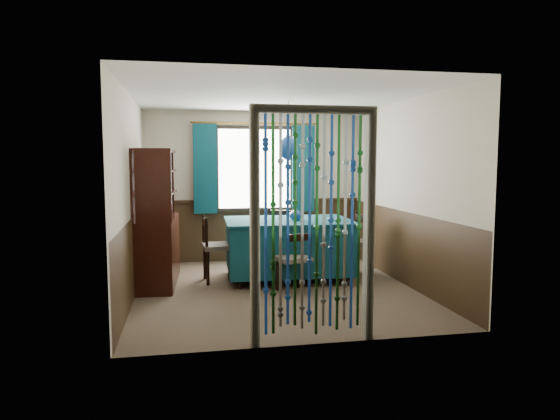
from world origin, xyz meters
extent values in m
plane|color=brown|center=(0.00, 0.00, 0.00)|extent=(4.00, 4.00, 0.00)
plane|color=silver|center=(0.00, 0.00, 2.50)|extent=(4.00, 4.00, 0.00)
plane|color=beige|center=(0.00, 2.00, 1.25)|extent=(3.60, 0.00, 3.60)
plane|color=beige|center=(0.00, -2.00, 1.25)|extent=(3.60, 0.00, 3.60)
plane|color=beige|center=(-1.80, 0.00, 1.25)|extent=(0.00, 4.00, 4.00)
plane|color=beige|center=(1.80, 0.00, 1.25)|extent=(0.00, 4.00, 4.00)
plane|color=#362514|center=(0.00, 1.99, 0.50)|extent=(3.60, 0.00, 3.60)
plane|color=#362514|center=(0.00, -1.99, 0.50)|extent=(3.60, 0.00, 3.60)
plane|color=#362514|center=(-1.79, 0.00, 0.50)|extent=(0.00, 4.00, 4.00)
plane|color=#362514|center=(1.79, 0.00, 0.50)|extent=(0.00, 4.00, 4.00)
cube|color=black|center=(0.00, 1.95, 1.55)|extent=(1.32, 0.12, 1.42)
cube|color=#0E3E4C|center=(0.28, 0.54, 0.47)|extent=(1.75, 1.22, 0.70)
cube|color=#0E3E4C|center=(0.28, 0.54, 0.84)|extent=(1.81, 1.29, 0.03)
cylinder|color=black|center=(-0.46, 0.12, 0.07)|extent=(0.07, 0.07, 0.14)
cylinder|color=black|center=(0.99, 0.07, 0.07)|extent=(0.07, 0.07, 0.14)
cylinder|color=black|center=(-0.42, 1.02, 0.07)|extent=(0.07, 0.07, 0.14)
cylinder|color=black|center=(1.02, 0.96, 0.07)|extent=(0.07, 0.07, 0.14)
cylinder|color=black|center=(0.09, -0.34, 0.20)|extent=(0.04, 0.04, 0.41)
cylinder|color=black|center=(0.39, -0.26, 0.20)|extent=(0.04, 0.04, 0.41)
cylinder|color=black|center=(0.01, -0.05, 0.20)|extent=(0.04, 0.04, 0.41)
cylinder|color=black|center=(0.32, 0.02, 0.20)|extent=(0.04, 0.04, 0.41)
cube|color=#5B5549|center=(0.20, -0.16, 0.43)|extent=(0.48, 0.47, 0.05)
cube|color=black|center=(0.24, -0.31, 0.73)|extent=(0.34, 0.12, 0.09)
cylinder|color=black|center=(0.09, -0.35, 0.60)|extent=(0.04, 0.04, 0.40)
cylinder|color=black|center=(0.40, -0.27, 0.60)|extent=(0.04, 0.04, 0.40)
cylinder|color=black|center=(0.52, 1.33, 0.24)|extent=(0.05, 0.05, 0.47)
cylinder|color=black|center=(0.16, 1.46, 0.24)|extent=(0.05, 0.05, 0.47)
cylinder|color=black|center=(0.40, 0.99, 0.24)|extent=(0.05, 0.05, 0.47)
cylinder|color=black|center=(0.04, 1.12, 0.24)|extent=(0.05, 0.05, 0.47)
cube|color=#5B5549|center=(0.28, 1.22, 0.50)|extent=(0.58, 0.57, 0.06)
cube|color=black|center=(0.34, 1.40, 0.85)|extent=(0.39, 0.17, 0.11)
cylinder|color=black|center=(0.52, 1.34, 0.70)|extent=(0.04, 0.04, 0.46)
cylinder|color=black|center=(0.16, 1.47, 0.70)|extent=(0.04, 0.04, 0.46)
cylinder|color=black|center=(-0.89, 0.77, 0.23)|extent=(0.05, 0.05, 0.46)
cylinder|color=black|center=(-0.86, 0.39, 0.23)|extent=(0.05, 0.05, 0.46)
cylinder|color=black|center=(-0.53, 0.79, 0.23)|extent=(0.05, 0.05, 0.46)
cylinder|color=black|center=(-0.51, 0.42, 0.23)|extent=(0.05, 0.05, 0.46)
cube|color=#5B5549|center=(-0.70, 0.59, 0.50)|extent=(0.46, 0.48, 0.06)
cube|color=black|center=(-0.89, 0.58, 0.84)|extent=(0.07, 0.40, 0.10)
cylinder|color=black|center=(-0.90, 0.77, 0.69)|extent=(0.04, 0.04, 0.45)
cylinder|color=black|center=(-0.87, 0.39, 0.69)|extent=(0.04, 0.04, 0.45)
cylinder|color=black|center=(1.47, 0.39, 0.23)|extent=(0.05, 0.05, 0.47)
cylinder|color=black|center=(1.37, 0.76, 0.23)|extent=(0.05, 0.05, 0.47)
cylinder|color=black|center=(1.12, 0.30, 0.23)|extent=(0.05, 0.05, 0.47)
cylinder|color=black|center=(1.02, 0.66, 0.23)|extent=(0.05, 0.05, 0.47)
cube|color=#5B5549|center=(1.24, 0.53, 0.50)|extent=(0.54, 0.56, 0.06)
cube|color=black|center=(1.43, 0.58, 0.84)|extent=(0.14, 0.39, 0.10)
cylinder|color=black|center=(1.48, 0.40, 0.70)|extent=(0.04, 0.04, 0.46)
cylinder|color=black|center=(1.37, 0.76, 0.70)|extent=(0.04, 0.04, 0.46)
cube|color=black|center=(-1.53, 0.61, 0.46)|extent=(0.56, 1.43, 0.92)
cube|color=black|center=(-1.53, -0.06, 1.38)|extent=(0.44, 0.07, 0.92)
cube|color=black|center=(-1.53, 1.28, 1.38)|extent=(0.44, 0.07, 0.92)
cube|color=black|center=(-1.53, 0.61, 1.82)|extent=(0.51, 1.43, 0.04)
cube|color=black|center=(-1.75, 0.61, 1.38)|extent=(0.10, 1.39, 0.92)
cube|color=black|center=(-1.50, 0.61, 1.24)|extent=(0.46, 1.34, 0.02)
cube|color=black|center=(-1.50, 0.61, 1.55)|extent=(0.46, 1.34, 0.02)
cylinder|color=olive|center=(0.28, 0.54, 2.18)|extent=(0.01, 0.01, 0.64)
ellipsoid|color=navy|center=(0.28, 0.54, 1.86)|extent=(0.27, 0.27, 0.33)
cylinder|color=olive|center=(0.28, 0.54, 2.02)|extent=(0.08, 0.08, 0.03)
imported|color=navy|center=(0.38, 0.47, 0.94)|extent=(0.21, 0.21, 0.17)
imported|color=beige|center=(-1.48, 0.35, 1.28)|extent=(0.23, 0.23, 0.05)
imported|color=beige|center=(-1.48, 0.92, 1.00)|extent=(0.21, 0.21, 0.17)
camera|label=1|loc=(-1.14, -6.32, 1.69)|focal=32.00mm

